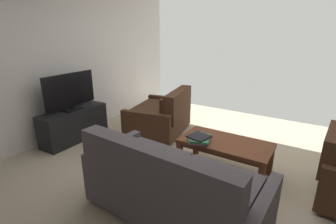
% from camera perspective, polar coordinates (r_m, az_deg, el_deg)
% --- Properties ---
extents(ground_plane, '(5.12, 5.68, 0.01)m').
position_cam_1_polar(ground_plane, '(3.39, 6.28, -13.85)').
color(ground_plane, '#B7A88E').
extents(wall_right, '(0.12, 5.68, 2.63)m').
position_cam_1_polar(wall_right, '(4.62, -23.33, 10.96)').
color(wall_right, silver).
rests_on(wall_right, ground).
extents(sofa_main, '(1.81, 0.91, 0.89)m').
position_cam_1_polar(sofa_main, '(2.46, 0.57, -16.85)').
color(sofa_main, black).
rests_on(sofa_main, ground).
extents(loveseat_near, '(1.08, 1.30, 0.83)m').
position_cam_1_polar(loveseat_near, '(4.42, -1.38, -0.81)').
color(loveseat_near, black).
rests_on(loveseat_near, ground).
extents(coffee_table, '(1.14, 0.59, 0.44)m').
position_cam_1_polar(coffee_table, '(3.30, 13.00, -7.72)').
color(coffee_table, brown).
rests_on(coffee_table, ground).
extents(tv_stand, '(0.42, 1.16, 0.54)m').
position_cam_1_polar(tv_stand, '(4.49, -20.81, -2.75)').
color(tv_stand, black).
rests_on(tv_stand, ground).
extents(flat_tv, '(0.21, 0.93, 0.60)m').
position_cam_1_polar(flat_tv, '(4.33, -21.67, 4.49)').
color(flat_tv, black).
rests_on(flat_tv, tv_stand).
extents(book_stack, '(0.33, 0.36, 0.09)m').
position_cam_1_polar(book_stack, '(3.18, 7.18, -6.14)').
color(book_stack, '#996699').
rests_on(book_stack, coffee_table).
extents(tv_remote, '(0.16, 0.11, 0.02)m').
position_cam_1_polar(tv_remote, '(3.45, 8.10, -4.82)').
color(tv_remote, black).
rests_on(tv_remote, coffee_table).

